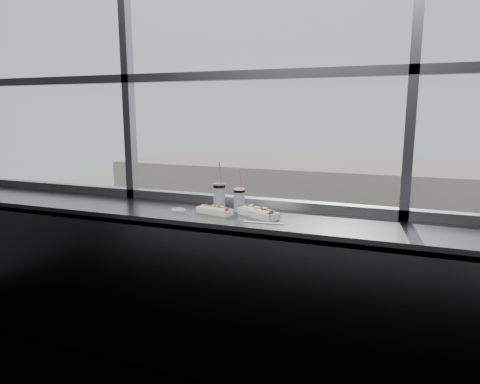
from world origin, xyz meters
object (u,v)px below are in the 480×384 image
(hotdog_tray_left, at_px, (214,210))
(car_near_b, at_px, (210,337))
(loose_straw, at_px, (264,223))
(wrapper, at_px, (179,210))
(soda_cup_right, at_px, (239,199))
(hotdog_tray_right, at_px, (258,212))
(car_far_b, at_px, (422,307))
(soda_cup_left, at_px, (219,195))
(car_far_a, at_px, (243,280))
(pedestrian_c, at_px, (479,283))
(pedestrian_b, at_px, (352,272))
(tree_center, at_px, (375,241))
(car_near_a, at_px, (124,320))
(car_near_c, at_px, (368,369))
(pedestrian_a, at_px, (283,261))
(tree_left, at_px, (266,238))

(hotdog_tray_left, height_order, car_near_b, hotdog_tray_left)
(loose_straw, relative_size, wrapper, 2.34)
(soda_cup_right, relative_size, wrapper, 2.82)
(hotdog_tray_right, height_order, car_near_b, hotdog_tray_right)
(car_far_b, bearing_deg, wrapper, 178.05)
(soda_cup_left, distance_m, loose_straw, 0.51)
(car_far_a, height_order, pedestrian_c, pedestrian_c)
(soda_cup_left, height_order, loose_straw, soda_cup_left)
(hotdog_tray_right, height_order, pedestrian_b, hotdog_tray_right)
(car_near_b, distance_m, pedestrian_b, 13.61)
(soda_cup_left, distance_m, pedestrian_c, 31.80)
(soda_cup_left, xyz_separation_m, wrapper, (-0.21, -0.20, -0.08))
(car_near_b, xyz_separation_m, tree_center, (7.47, 12.00, 2.59))
(loose_straw, bearing_deg, pedestrian_b, 88.92)
(pedestrian_b, bearing_deg, wrapper, 3.14)
(hotdog_tray_left, height_order, soda_cup_left, soda_cup_left)
(hotdog_tray_right, relative_size, tree_center, 0.06)
(wrapper, height_order, car_far_b, wrapper)
(hotdog_tray_left, distance_m, soda_cup_right, 0.19)
(loose_straw, bearing_deg, car_near_a, 123.99)
(car_near_a, bearing_deg, pedestrian_c, -49.05)
(car_near_c, bearing_deg, car_far_a, 41.67)
(car_far_b, xyz_separation_m, pedestrian_c, (3.77, 4.92, 0.19))
(pedestrian_b, relative_size, tree_center, 0.37)
(wrapper, relative_size, car_near_a, 0.02)
(soda_cup_right, distance_m, car_near_c, 19.64)
(pedestrian_a, height_order, tree_left, tree_left)
(car_near_c, bearing_deg, loose_straw, 173.11)
(hotdog_tray_left, relative_size, car_far_a, 0.05)
(loose_straw, bearing_deg, car_far_b, 78.67)
(hotdog_tray_left, xyz_separation_m, car_far_b, (2.89, 24.31, -11.15))
(soda_cup_right, height_order, pedestrian_b, soda_cup_right)
(hotdog_tray_right, distance_m, wrapper, 0.55)
(pedestrian_a, bearing_deg, pedestrian_b, 90.03)
(hotdog_tray_left, xyz_separation_m, loose_straw, (0.38, -0.13, -0.02))
(pedestrian_b, xyz_separation_m, pedestrian_c, (8.47, 0.67, 0.13))
(car_near_a, distance_m, car_near_c, 13.45)
(car_far_b, height_order, pedestrian_c, pedestrian_c)
(car_near_a, bearing_deg, loose_straw, -132.71)
(pedestrian_a, distance_m, tree_left, 2.27)
(pedestrian_c, bearing_deg, tree_center, -82.48)
(car_near_c, xyz_separation_m, pedestrian_c, (6.35, 12.92, 0.11))
(car_near_c, xyz_separation_m, tree_left, (-8.75, 12.00, 1.96))
(soda_cup_left, height_order, wrapper, soda_cup_left)
(hotdog_tray_left, height_order, car_far_a, hotdog_tray_left)
(car_near_b, bearing_deg, hotdog_tray_left, -159.54)
(hotdog_tray_left, distance_m, wrapper, 0.25)
(soda_cup_right, distance_m, tree_center, 29.46)
(hotdog_tray_right, relative_size, pedestrian_b, 0.15)
(car_near_b, bearing_deg, tree_center, -36.86)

